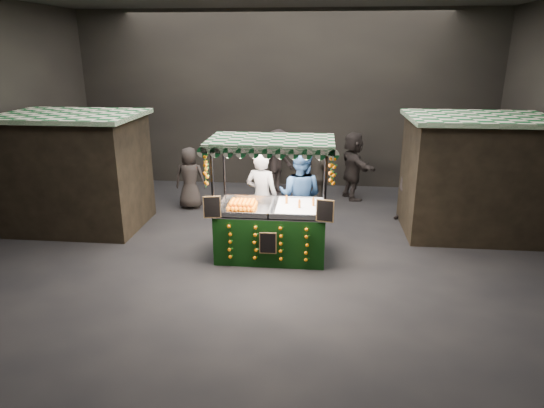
# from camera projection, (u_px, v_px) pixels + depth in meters

# --- Properties ---
(ground) EXTENTS (12.00, 12.00, 0.00)m
(ground) POSITION_uv_depth(u_px,v_px,m) (265.00, 250.00, 9.78)
(ground) COLOR black
(ground) RESTS_ON ground
(market_hall) EXTENTS (12.10, 10.10, 5.05)m
(market_hall) POSITION_uv_depth(u_px,v_px,m) (264.00, 81.00, 8.72)
(market_hall) COLOR black
(market_hall) RESTS_ON ground
(neighbour_stall_left) EXTENTS (3.00, 2.20, 2.60)m
(neighbour_stall_left) POSITION_uv_depth(u_px,v_px,m) (77.00, 171.00, 10.74)
(neighbour_stall_left) COLOR black
(neighbour_stall_left) RESTS_ON ground
(neighbour_stall_right) EXTENTS (3.00, 2.20, 2.60)m
(neighbour_stall_right) POSITION_uv_depth(u_px,v_px,m) (473.00, 175.00, 10.36)
(neighbour_stall_right) COLOR black
(neighbour_stall_right) RESTS_ON ground
(juice_stall) EXTENTS (2.43, 1.43, 2.36)m
(juice_stall) POSITION_uv_depth(u_px,v_px,m) (272.00, 222.00, 9.26)
(juice_stall) COLOR black
(juice_stall) RESTS_ON ground
(vendor_grey) EXTENTS (0.81, 0.64, 1.94)m
(vendor_grey) POSITION_uv_depth(u_px,v_px,m) (262.00, 197.00, 9.99)
(vendor_grey) COLOR slate
(vendor_grey) RESTS_ON ground
(vendor_blue) EXTENTS (1.12, 0.96, 1.97)m
(vendor_blue) POSITION_uv_depth(u_px,v_px,m) (300.00, 196.00, 10.02)
(vendor_blue) COLOR navy
(vendor_blue) RESTS_ON ground
(shopper_0) EXTENTS (0.64, 0.43, 1.72)m
(shopper_0) POSITION_uv_depth(u_px,v_px,m) (119.00, 176.00, 12.06)
(shopper_0) COLOR #292321
(shopper_0) RESTS_ON ground
(shopper_1) EXTENTS (0.87, 0.75, 1.51)m
(shopper_1) POSITION_uv_depth(u_px,v_px,m) (412.00, 191.00, 11.19)
(shopper_1) COLOR black
(shopper_1) RESTS_ON ground
(shopper_2) EXTENTS (1.06, 0.98, 1.74)m
(shopper_2) POSITION_uv_depth(u_px,v_px,m) (318.00, 176.00, 12.04)
(shopper_2) COLOR #2D2925
(shopper_2) RESTS_ON ground
(shopper_3) EXTENTS (1.24, 1.34, 1.81)m
(shopper_3) POSITION_uv_depth(u_px,v_px,m) (278.00, 162.00, 13.36)
(shopper_3) COLOR #292221
(shopper_3) RESTS_ON ground
(shopper_4) EXTENTS (0.80, 0.55, 1.59)m
(shopper_4) POSITION_uv_depth(u_px,v_px,m) (190.00, 178.00, 12.13)
(shopper_4) COLOR #2D2724
(shopper_4) RESTS_ON ground
(shopper_5) EXTENTS (1.10, 1.79, 1.84)m
(shopper_5) POSITION_uv_depth(u_px,v_px,m) (353.00, 166.00, 12.85)
(shopper_5) COLOR #2A2422
(shopper_5) RESTS_ON ground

